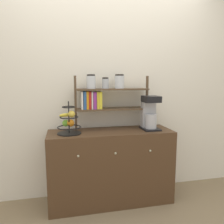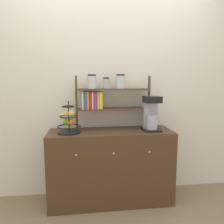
{
  "view_description": "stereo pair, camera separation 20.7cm",
  "coord_description": "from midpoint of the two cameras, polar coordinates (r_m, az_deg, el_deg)",
  "views": [
    {
      "loc": [
        -0.49,
        -2.07,
        1.37
      ],
      "look_at": [
        0.01,
        0.22,
        1.03
      ],
      "focal_mm": 35.0,
      "sensor_mm": 36.0,
      "label": 1
    },
    {
      "loc": [
        -0.29,
        -2.1,
        1.37
      ],
      "look_at": [
        0.01,
        0.22,
        1.03
      ],
      "focal_mm": 35.0,
      "sensor_mm": 36.0,
      "label": 2
    }
  ],
  "objects": [
    {
      "name": "coffee_maker",
      "position": [
        2.49,
        7.45,
        -0.11
      ],
      "size": [
        0.18,
        0.24,
        0.38
      ],
      "color": "black",
      "rests_on": "sideboard"
    },
    {
      "name": "shelf_hutch",
      "position": [
        2.46,
        -4.63,
        4.34
      ],
      "size": [
        0.85,
        0.2,
        0.62
      ],
      "color": "brown",
      "rests_on": "sideboard"
    },
    {
      "name": "wall_back",
      "position": [
        2.6,
        -3.85,
        6.71
      ],
      "size": [
        7.0,
        0.05,
        2.6
      ],
      "primitive_type": "cube",
      "color": "silver",
      "rests_on": "ground_plane"
    },
    {
      "name": "sideboard",
      "position": [
        2.53,
        -2.72,
        -14.06
      ],
      "size": [
        1.36,
        0.46,
        0.82
      ],
      "color": "#4C331E",
      "rests_on": "ground_plane"
    },
    {
      "name": "fruit_stand",
      "position": [
        2.33,
        -13.65,
        -2.73
      ],
      "size": [
        0.25,
        0.25,
        0.34
      ],
      "color": "black",
      "rests_on": "sideboard"
    },
    {
      "name": "ground_plane",
      "position": [
        2.53,
        -1.72,
        -24.57
      ],
      "size": [
        12.0,
        12.0,
        0.0
      ],
      "primitive_type": "plane",
      "color": "#847051"
    }
  ]
}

